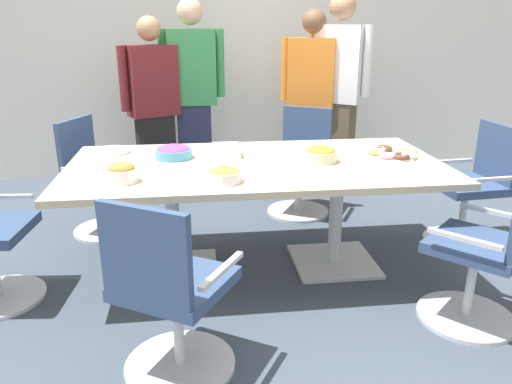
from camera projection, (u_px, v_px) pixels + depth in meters
The scene contains 19 objects.
ground_plane at pixel (256, 268), 3.45m from camera, with size 10.00×10.00×0.01m, color #3D4754.
back_wall at pixel (228, 44), 5.25m from camera, with size 8.00×0.10×2.80m, color white.
conference_table at pixel (256, 181), 3.25m from camera, with size 2.40×1.20×0.75m.
office_chair_0 at pixel (98, 183), 3.93m from camera, with size 0.71×0.71×0.91m.
office_chair_2 at pixel (170, 299), 2.27m from camera, with size 0.74×0.74×0.91m.
office_chair_3 at pixel (485, 257), 2.69m from camera, with size 0.76×0.76×0.91m.
office_chair_4 at pixel (472, 192), 3.73m from camera, with size 0.58×0.58×0.91m.
office_chair_5 at pixel (301, 167), 4.36m from camera, with size 0.74×0.74×0.91m.
person_standing_0 at pixel (154, 108), 4.58m from camera, with size 0.58×0.40×1.67m.
person_standing_1 at pixel (193, 95), 4.73m from camera, with size 0.61×0.24×1.82m.
person_standing_2 at pixel (311, 100), 4.79m from camera, with size 0.59×0.38×1.73m.
person_standing_3 at pixel (338, 92), 4.72m from camera, with size 0.53×0.44×1.86m.
snack_bowl_pretzels at pixel (122, 173), 2.80m from camera, with size 0.17×0.17×0.11m.
snack_bowl_chips_orange at pixel (321, 154), 3.22m from camera, with size 0.22×0.22×0.10m.
snack_bowl_candy_mix at pixel (173, 152), 3.30m from camera, with size 0.25×0.25×0.09m.
snack_bowl_chips_yellow at pixel (224, 175), 2.80m from camera, with size 0.19×0.19×0.09m.
donut_platter at pixel (393, 153), 3.36m from camera, with size 0.33×0.33×0.04m.
plate_stack at pixel (113, 151), 3.44m from camera, with size 0.23×0.23×0.03m.
napkin_pile at pixel (226, 151), 3.34m from camera, with size 0.18×0.18×0.08m, color white.
Camera 1 is at (-0.38, -3.08, 1.60)m, focal length 34.94 mm.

